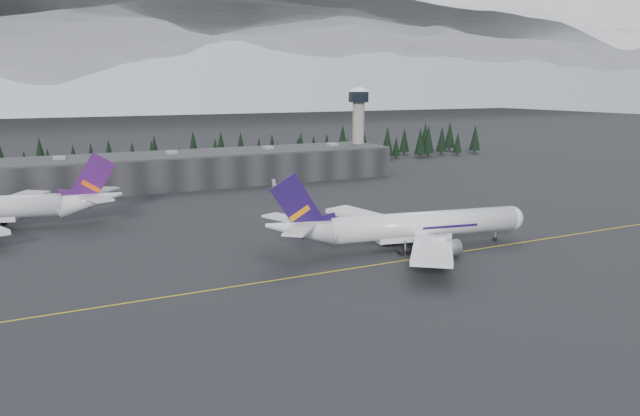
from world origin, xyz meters
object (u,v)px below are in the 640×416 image
terminal (197,169)px  gse_vehicle_b (275,189)px  jet_main (403,227)px  gse_vehicle_a (90,201)px  control_tower (358,119)px

terminal → gse_vehicle_b: bearing=-55.1°
jet_main → gse_vehicle_b: size_ratio=13.98×
jet_main → gse_vehicle_b: bearing=96.8°
terminal → gse_vehicle_b: (20.32, -29.08, -5.50)m
gse_vehicle_a → gse_vehicle_b: size_ratio=1.14×
jet_main → gse_vehicle_b: 89.76m
jet_main → gse_vehicle_b: (5.21, 89.49, -4.71)m
terminal → jet_main: (15.11, -118.57, -0.79)m
terminal → gse_vehicle_b: size_ratio=33.90×
terminal → gse_vehicle_a: terminal is taller
terminal → gse_vehicle_a: 49.01m
control_tower → jet_main: bearing=-116.2°
control_tower → jet_main: size_ratio=0.57×
terminal → jet_main: size_ratio=2.43×
terminal → gse_vehicle_a: size_ratio=29.75×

